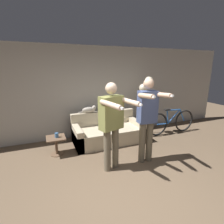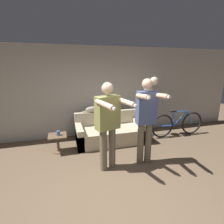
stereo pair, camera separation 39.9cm
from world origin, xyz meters
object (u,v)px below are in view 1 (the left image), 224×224
object	(u,v)px
cup	(57,135)
cat	(89,110)
person_right	(148,116)
bicycle	(171,122)
couch	(108,133)
person_left	(112,121)
floor_lamp	(146,89)
side_table	(56,142)

from	to	relation	value
cup	cat	bearing A→B (deg)	32.98
person_right	bicycle	distance (m)	2.11
cup	bicycle	xyz separation A→B (m)	(3.40, 0.11, -0.12)
cup	couch	bearing A→B (deg)	11.29
couch	person_left	distance (m)	1.56
person_left	floor_lamp	distance (m)	2.22
couch	cat	size ratio (longest dim) A/B	3.64
cat	cup	distance (m)	1.20
cup	bicycle	distance (m)	3.40
floor_lamp	bicycle	distance (m)	1.31
floor_lamp	side_table	xyz separation A→B (m)	(-2.64, -0.39, -1.07)
couch	bicycle	xyz separation A→B (m)	(2.04, -0.17, 0.11)
person_left	side_table	world-z (taller)	person_left
couch	cup	size ratio (longest dim) A/B	17.24
floor_lamp	side_table	distance (m)	2.88
couch	cat	distance (m)	0.82
couch	person_left	bearing A→B (deg)	-107.15
person_left	cat	world-z (taller)	person_left
person_right	bicycle	size ratio (longest dim) A/B	1.05
side_table	cup	bearing A→B (deg)	-31.19
cat	cup	bearing A→B (deg)	-147.02
person_right	side_table	world-z (taller)	person_right
floor_lamp	side_table	bearing A→B (deg)	-171.66
person_left	person_right	bearing A→B (deg)	-17.81
bicycle	couch	bearing A→B (deg)	175.36
bicycle	cat	bearing A→B (deg)	168.14
cat	person_left	bearing A→B (deg)	-89.79
couch	bicycle	size ratio (longest dim) A/B	1.08
person_right	bicycle	world-z (taller)	person_right
person_left	cup	xyz separation A→B (m)	(-0.96, 1.03, -0.53)
cat	floor_lamp	distance (m)	1.75
couch	person_right	size ratio (longest dim) A/B	1.04
side_table	bicycle	distance (m)	3.43
couch	cup	xyz separation A→B (m)	(-1.36, -0.27, 0.23)
person_right	cat	world-z (taller)	person_right
side_table	cup	world-z (taller)	cup
floor_lamp	person_left	bearing A→B (deg)	-139.14
person_left	cat	xyz separation A→B (m)	(-0.01, 1.65, -0.15)
couch	floor_lamp	xyz separation A→B (m)	(1.25, 0.13, 1.13)
cat	bicycle	size ratio (longest dim) A/B	0.30
side_table	cup	size ratio (longest dim) A/B	4.01
side_table	person_left	bearing A→B (deg)	-46.63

